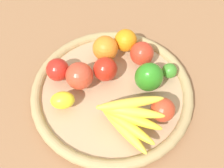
# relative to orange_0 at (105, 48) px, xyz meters

# --- Properties ---
(ground_plane) EXTENTS (2.40, 2.40, 0.00)m
(ground_plane) POSITION_rel_orange_0_xyz_m (0.12, 0.03, -0.08)
(ground_plane) COLOR #976945
(ground_plane) RESTS_ON ground
(basket) EXTENTS (0.47, 0.47, 0.04)m
(basket) POSITION_rel_orange_0_xyz_m (0.12, 0.03, -0.06)
(basket) COLOR tan
(basket) RESTS_ON ground_plane
(orange_0) EXTENTS (0.10, 0.10, 0.08)m
(orange_0) POSITION_rel_orange_0_xyz_m (0.00, 0.00, 0.00)
(orange_0) COLOR orange
(orange_0) RESTS_ON basket
(apple_4) EXTENTS (0.11, 0.11, 0.08)m
(apple_4) POSITION_rel_orange_0_xyz_m (0.10, -0.07, 0.00)
(apple_4) COLOR #D3442B
(apple_4) RESTS_ON basket
(apple_0) EXTENTS (0.10, 0.10, 0.07)m
(apple_0) POSITION_rel_orange_0_xyz_m (0.01, 0.11, -0.00)
(apple_0) COLOR red
(apple_0) RESTS_ON basket
(banana_bunch) EXTENTS (0.15, 0.18, 0.07)m
(banana_bunch) POSITION_rel_orange_0_xyz_m (0.23, 0.07, -0.00)
(banana_bunch) COLOR yellow
(banana_bunch) RESTS_ON basket
(lime_0) EXTENTS (0.06, 0.06, 0.04)m
(lime_0) POSITION_rel_orange_0_xyz_m (0.06, 0.19, -0.02)
(lime_0) COLOR #3F8F2A
(lime_0) RESTS_ON basket
(bell_pepper) EXTENTS (0.08, 0.09, 0.09)m
(bell_pepper) POSITION_rel_orange_0_xyz_m (0.10, 0.13, 0.01)
(bell_pepper) COLOR #2D871E
(bell_pepper) RESTS_ON basket
(apple_3) EXTENTS (0.08, 0.08, 0.07)m
(apple_3) POSITION_rel_orange_0_xyz_m (0.08, -0.13, -0.01)
(apple_3) COLOR red
(apple_3) RESTS_ON basket
(orange_1) EXTENTS (0.09, 0.09, 0.07)m
(orange_1) POSITION_rel_orange_0_xyz_m (-0.04, 0.06, -0.00)
(orange_1) COLOR orange
(orange_1) RESTS_ON basket
(lemon_0) EXTENTS (0.06, 0.07, 0.05)m
(lemon_0) POSITION_rel_orange_0_xyz_m (0.18, -0.10, -0.01)
(lemon_0) COLOR yellow
(lemon_0) RESTS_ON basket
(apple_1) EXTENTS (0.08, 0.08, 0.07)m
(apple_1) POSITION_rel_orange_0_xyz_m (0.08, 0.00, -0.00)
(apple_1) COLOR red
(apple_1) RESTS_ON basket
(apple_2) EXTENTS (0.07, 0.07, 0.06)m
(apple_2) POSITION_rel_orange_0_xyz_m (0.20, 0.16, -0.01)
(apple_2) COLOR #C63F23
(apple_2) RESTS_ON basket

